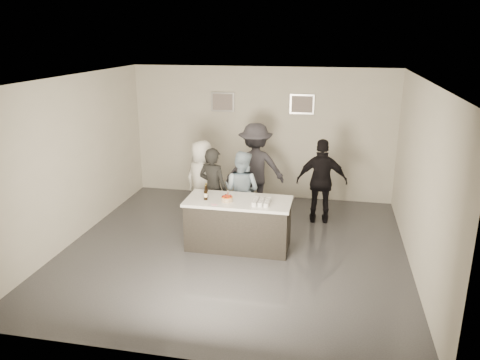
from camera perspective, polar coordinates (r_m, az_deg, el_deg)
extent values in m
plane|color=#3D3D42|center=(8.46, -0.68, -8.46)|extent=(6.00, 6.00, 0.00)
plane|color=white|center=(7.64, -0.76, 12.22)|extent=(6.00, 6.00, 0.00)
cube|color=beige|center=(10.79, 2.64, 5.70)|extent=(6.00, 0.04, 3.00)
cube|color=beige|center=(5.21, -7.72, -7.71)|extent=(6.00, 0.04, 3.00)
cube|color=beige|center=(9.02, -19.71, 2.32)|extent=(0.04, 6.00, 3.00)
cube|color=beige|center=(7.88, 21.13, 0.05)|extent=(0.04, 6.00, 3.00)
cube|color=#B2B2B7|center=(10.81, -2.11, 9.50)|extent=(0.54, 0.04, 0.44)
cube|color=#B2B2B7|center=(10.54, 7.57, 9.15)|extent=(0.54, 0.04, 0.44)
cube|color=white|center=(8.38, -0.19, -5.33)|extent=(1.86, 0.86, 0.90)
cylinder|color=orange|center=(8.14, -1.59, -2.36)|extent=(0.20, 0.20, 0.08)
cylinder|color=black|center=(8.31, -4.14, -1.31)|extent=(0.07, 0.07, 0.26)
cylinder|color=black|center=(8.21, -4.21, -1.54)|extent=(0.07, 0.07, 0.26)
cube|color=orange|center=(8.04, 2.65, -2.63)|extent=(0.30, 0.40, 0.08)
cube|color=pink|center=(7.97, -2.68, -3.08)|extent=(0.24, 0.08, 0.01)
imported|color=black|center=(9.07, -3.31, -1.08)|extent=(0.68, 0.55, 1.64)
imported|color=#A0BAD2|center=(9.07, 0.20, -1.27)|extent=(0.91, 0.80, 1.57)
imported|color=white|center=(9.53, -4.62, -0.09)|extent=(0.95, 0.79, 1.66)
imported|color=black|center=(9.50, 9.94, -0.16)|extent=(1.03, 0.47, 1.73)
imported|color=#323139|center=(9.92, 1.87, 1.46)|extent=(1.39, 1.03, 1.93)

